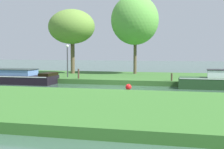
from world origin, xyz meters
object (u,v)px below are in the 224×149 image
(willow_tree_left, at_px, (71,27))
(willow_tree_centre, at_px, (135,20))
(mooring_post_near, at_px, (79,74))
(channel_buoy, at_px, (128,87))
(lamp_post, at_px, (67,57))
(mooring_post_far, at_px, (172,77))
(black_narrowboat, at_px, (16,77))

(willow_tree_left, bearing_deg, willow_tree_centre, 10.54)
(mooring_post_near, bearing_deg, channel_buoy, -34.66)
(lamp_post, bearing_deg, willow_tree_centre, 46.30)
(willow_tree_left, bearing_deg, mooring_post_far, -27.22)
(willow_tree_centre, distance_m, mooring_post_far, 9.16)
(willow_tree_centre, height_order, mooring_post_near, willow_tree_centre)
(willow_tree_left, bearing_deg, mooring_post_near, -63.41)
(willow_tree_left, xyz_separation_m, willow_tree_centre, (6.18, 1.15, 0.63))
(willow_tree_left, height_order, channel_buoy, willow_tree_left)
(willow_tree_left, xyz_separation_m, mooring_post_near, (2.66, -5.31, -4.25))
(black_narrowboat, height_order, lamp_post, lamp_post)
(willow_tree_centre, distance_m, lamp_post, 8.03)
(channel_buoy, bearing_deg, black_narrowboat, 168.20)
(black_narrowboat, relative_size, willow_tree_left, 1.05)
(willow_tree_centre, height_order, channel_buoy, willow_tree_centre)
(mooring_post_far, bearing_deg, black_narrowboat, -173.97)
(willow_tree_centre, relative_size, lamp_post, 2.73)
(black_narrowboat, relative_size, mooring_post_near, 8.24)
(willow_tree_left, height_order, willow_tree_centre, willow_tree_centre)
(mooring_post_far, bearing_deg, channel_buoy, -128.43)
(mooring_post_near, xyz_separation_m, channel_buoy, (4.95, -3.42, -0.60))
(black_narrowboat, height_order, willow_tree_left, willow_tree_left)
(lamp_post, bearing_deg, mooring_post_near, -40.00)
(willow_tree_centre, height_order, lamp_post, willow_tree_centre)
(willow_tree_centre, xyz_separation_m, mooring_post_near, (-3.52, -6.46, -4.89))
(willow_tree_left, relative_size, mooring_post_far, 10.93)
(willow_tree_left, bearing_deg, lamp_post, -73.78)
(willow_tree_left, distance_m, mooring_post_far, 12.40)
(willow_tree_left, bearing_deg, black_narrowboat, -109.55)
(mooring_post_near, bearing_deg, black_narrowboat, -165.06)
(willow_tree_centre, height_order, mooring_post_far, willow_tree_centre)
(willow_tree_left, xyz_separation_m, mooring_post_far, (10.32, -5.31, -4.37))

